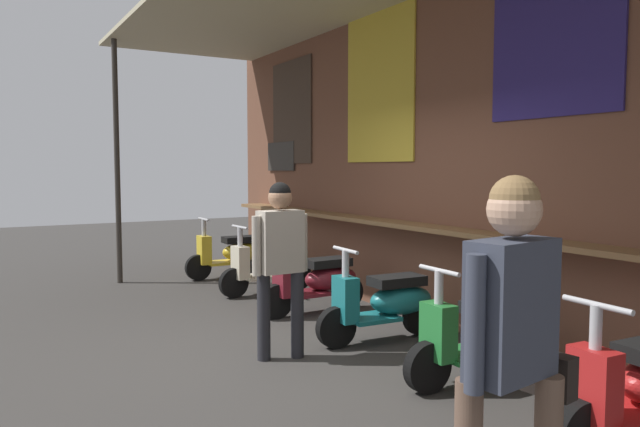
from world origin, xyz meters
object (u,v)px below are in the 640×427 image
(scooter_yellow, at_px, (234,253))
(shopper_with_handbag, at_px, (513,330))
(scooter_cream, at_px, (272,265))
(shopper_browsing, at_px, (280,252))
(scooter_green, at_px, (485,334))
(scooter_teal, at_px, (387,302))
(scooter_maroon, at_px, (319,281))

(scooter_yellow, xyz_separation_m, shopper_with_handbag, (7.10, -1.60, 0.66))
(scooter_cream, relative_size, shopper_browsing, 0.87)
(scooter_green, bearing_deg, scooter_cream, -87.78)
(scooter_yellow, height_order, scooter_teal, same)
(scooter_green, bearing_deg, shopper_browsing, -46.39)
(scooter_yellow, xyz_separation_m, shopper_browsing, (4.05, -1.19, 0.60))
(scooter_yellow, xyz_separation_m, scooter_green, (5.39, -0.00, 0.00))
(scooter_cream, relative_size, shopper_with_handbag, 0.82)
(scooter_maroon, bearing_deg, scooter_green, 89.05)
(scooter_teal, bearing_deg, scooter_green, 93.79)
(scooter_cream, height_order, shopper_with_handbag, shopper_with_handbag)
(scooter_teal, relative_size, scooter_green, 1.00)
(shopper_with_handbag, bearing_deg, shopper_browsing, -15.94)
(scooter_maroon, distance_m, shopper_with_handbag, 4.72)
(scooter_yellow, relative_size, shopper_with_handbag, 0.82)
(scooter_yellow, height_order, shopper_with_handbag, shopper_with_handbag)
(shopper_with_handbag, bearing_deg, scooter_cream, -23.90)
(scooter_teal, bearing_deg, scooter_maroon, -86.21)
(scooter_yellow, distance_m, scooter_cream, 1.41)
(scooter_maroon, relative_size, shopper_with_handbag, 0.82)
(scooter_yellow, relative_size, scooter_green, 1.00)
(scooter_maroon, bearing_deg, scooter_teal, 89.05)
(scooter_cream, bearing_deg, shopper_browsing, 63.78)
(scooter_cream, bearing_deg, scooter_green, 87.98)
(scooter_cream, height_order, shopper_browsing, shopper_browsing)
(scooter_maroon, bearing_deg, shopper_browsing, 47.51)
(scooter_yellow, bearing_deg, shopper_with_handbag, 79.13)
(scooter_green, distance_m, shopper_with_handbag, 2.43)
(scooter_cream, xyz_separation_m, scooter_teal, (2.66, -0.00, 0.00))
(scooter_teal, bearing_deg, scooter_cream, -86.21)
(scooter_green, xyz_separation_m, shopper_with_handbag, (1.71, -1.60, 0.66))
(shopper_browsing, bearing_deg, scooter_green, 39.58)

